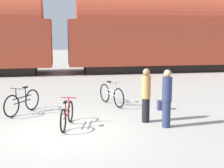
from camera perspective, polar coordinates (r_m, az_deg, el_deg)
ground_plane at (r=8.99m, az=-9.12°, el=-8.70°), size 80.00×80.00×0.00m
freight_train at (r=21.27m, az=-9.52°, el=8.96°), size 57.22×3.10×5.04m
rail_near at (r=20.74m, az=-9.32°, el=1.73°), size 69.22×0.07×0.01m
rail_far at (r=22.16m, az=-9.33°, el=2.23°), size 69.22×0.07×0.01m
bicycle_silver at (r=11.99m, az=-0.09°, el=-1.99°), size 0.69×1.74×0.93m
bicycle_maroon at (r=9.34m, az=-8.23°, el=-5.66°), size 0.51×1.66×0.85m
bicycle_black at (r=11.18m, az=-16.09°, el=-3.22°), size 1.04×1.54×0.94m
person_in_tan at (r=9.69m, az=6.25°, el=-1.98°), size 0.28×0.28×1.69m
person_in_navy at (r=9.25m, az=10.00°, el=-2.54°), size 0.29×0.29×1.72m
backpack at (r=11.43m, az=9.00°, el=-3.84°), size 0.28×0.20×0.34m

